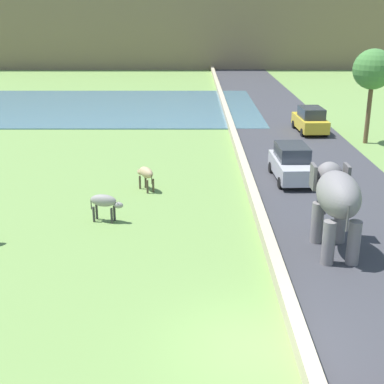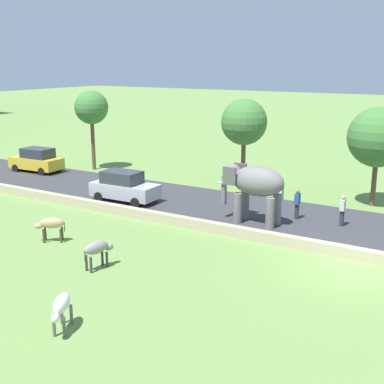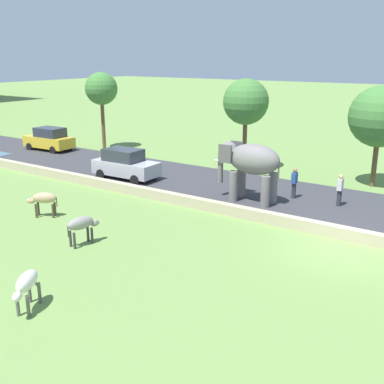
{
  "view_description": "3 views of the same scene",
  "coord_description": "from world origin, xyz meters",
  "px_view_note": "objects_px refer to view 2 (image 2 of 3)",
  "views": [
    {
      "loc": [
        -1.56,
        -11.56,
        8.29
      ],
      "look_at": [
        -1.55,
        7.84,
        1.51
      ],
      "focal_mm": 49.83,
      "sensor_mm": 36.0,
      "label": 1
    },
    {
      "loc": [
        -19.63,
        -4.63,
        8.05
      ],
      "look_at": [
        1.9,
        8.41,
        1.64
      ],
      "focal_mm": 48.67,
      "sensor_mm": 36.0,
      "label": 2
    },
    {
      "loc": [
        -16.71,
        -4.5,
        7.12
      ],
      "look_at": [
        0.2,
        6.99,
        1.11
      ],
      "focal_mm": 43.76,
      "sensor_mm": 36.0,
      "label": 3
    }
  ],
  "objects_px": {
    "cow_white": "(61,306)",
    "car_yellow": "(37,160)",
    "cow_tan": "(51,224)",
    "person_beside_elephant": "(297,204)",
    "cow_grey": "(97,249)",
    "car_silver": "(124,187)",
    "elephant": "(254,185)",
    "person_trailing": "(342,210)"
  },
  "relations": [
    {
      "from": "person_beside_elephant",
      "to": "cow_tan",
      "type": "relative_size",
      "value": 1.21
    },
    {
      "from": "person_trailing",
      "to": "cow_tan",
      "type": "relative_size",
      "value": 1.21
    },
    {
      "from": "cow_white",
      "to": "car_silver",
      "type": "bearing_deg",
      "value": 31.18
    },
    {
      "from": "person_trailing",
      "to": "car_silver",
      "type": "bearing_deg",
      "value": 98.4
    },
    {
      "from": "car_silver",
      "to": "cow_tan",
      "type": "distance_m",
      "value": 7.33
    },
    {
      "from": "person_beside_elephant",
      "to": "car_yellow",
      "type": "bearing_deg",
      "value": 86.16
    },
    {
      "from": "person_beside_elephant",
      "to": "car_yellow",
      "type": "xyz_separation_m",
      "value": [
        1.38,
        20.51,
        0.03
      ]
    },
    {
      "from": "person_trailing",
      "to": "cow_tan",
      "type": "height_order",
      "value": "person_trailing"
    },
    {
      "from": "person_trailing",
      "to": "cow_white",
      "type": "relative_size",
      "value": 1.18
    },
    {
      "from": "elephant",
      "to": "person_trailing",
      "type": "distance_m",
      "value": 4.53
    },
    {
      "from": "person_trailing",
      "to": "car_silver",
      "type": "height_order",
      "value": "car_silver"
    },
    {
      "from": "elephant",
      "to": "cow_white",
      "type": "height_order",
      "value": "elephant"
    },
    {
      "from": "car_silver",
      "to": "cow_grey",
      "type": "height_order",
      "value": "car_silver"
    },
    {
      "from": "elephant",
      "to": "person_trailing",
      "type": "relative_size",
      "value": 2.13
    },
    {
      "from": "person_beside_elephant",
      "to": "person_trailing",
      "type": "relative_size",
      "value": 1.0
    },
    {
      "from": "cow_tan",
      "to": "car_silver",
      "type": "bearing_deg",
      "value": 11.83
    },
    {
      "from": "elephant",
      "to": "person_beside_elephant",
      "type": "distance_m",
      "value": 2.7
    },
    {
      "from": "person_trailing",
      "to": "cow_white",
      "type": "xyz_separation_m",
      "value": [
        -14.61,
        4.43,
        -0.04
      ]
    },
    {
      "from": "car_yellow",
      "to": "car_silver",
      "type": "distance_m",
      "value": 11.1
    },
    {
      "from": "elephant",
      "to": "cow_grey",
      "type": "relative_size",
      "value": 2.44
    },
    {
      "from": "elephant",
      "to": "car_silver",
      "type": "height_order",
      "value": "elephant"
    },
    {
      "from": "person_beside_elephant",
      "to": "elephant",
      "type": "bearing_deg",
      "value": 136.79
    },
    {
      "from": "cow_grey",
      "to": "cow_white",
      "type": "relative_size",
      "value": 1.03
    },
    {
      "from": "person_beside_elephant",
      "to": "cow_grey",
      "type": "xyz_separation_m",
      "value": [
        -10.29,
        4.46,
        -0.04
      ]
    },
    {
      "from": "person_trailing",
      "to": "car_silver",
      "type": "xyz_separation_m",
      "value": [
        -1.8,
        12.19,
        0.03
      ]
    },
    {
      "from": "person_beside_elephant",
      "to": "cow_tan",
      "type": "bearing_deg",
      "value": 136.95
    },
    {
      "from": "person_trailing",
      "to": "cow_tan",
      "type": "bearing_deg",
      "value": 130.04
    },
    {
      "from": "cow_grey",
      "to": "car_yellow",
      "type": "bearing_deg",
      "value": 53.99
    },
    {
      "from": "cow_white",
      "to": "car_yellow",
      "type": "bearing_deg",
      "value": 49.04
    },
    {
      "from": "elephant",
      "to": "person_trailing",
      "type": "xyz_separation_m",
      "value": [
        1.8,
        -3.99,
        -1.16
      ]
    },
    {
      "from": "car_yellow",
      "to": "cow_tan",
      "type": "xyz_separation_m",
      "value": [
        -10.33,
        -12.15,
        -0.06
      ]
    },
    {
      "from": "person_trailing",
      "to": "car_silver",
      "type": "relative_size",
      "value": 0.4
    },
    {
      "from": "person_beside_elephant",
      "to": "cow_white",
      "type": "bearing_deg",
      "value": 171.76
    },
    {
      "from": "person_beside_elephant",
      "to": "cow_white",
      "type": "height_order",
      "value": "person_beside_elephant"
    },
    {
      "from": "cow_grey",
      "to": "car_silver",
      "type": "bearing_deg",
      "value": 32.43
    },
    {
      "from": "elephant",
      "to": "car_yellow",
      "type": "xyz_separation_m",
      "value": [
        3.15,
        18.85,
        -1.14
      ]
    },
    {
      "from": "car_yellow",
      "to": "car_silver",
      "type": "bearing_deg",
      "value": -106.51
    },
    {
      "from": "car_yellow",
      "to": "person_beside_elephant",
      "type": "bearing_deg",
      "value": -93.84
    },
    {
      "from": "car_yellow",
      "to": "cow_grey",
      "type": "relative_size",
      "value": 2.86
    },
    {
      "from": "cow_tan",
      "to": "person_beside_elephant",
      "type": "bearing_deg",
      "value": -43.05
    },
    {
      "from": "person_beside_elephant",
      "to": "car_silver",
      "type": "xyz_separation_m",
      "value": [
        -1.78,
        9.87,
        0.03
      ]
    },
    {
      "from": "cow_tan",
      "to": "cow_white",
      "type": "relative_size",
      "value": 0.98
    }
  ]
}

